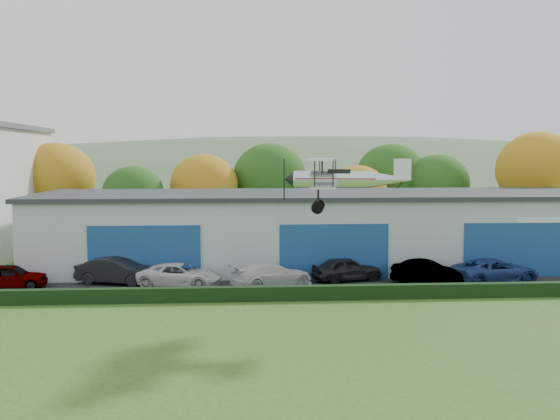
{
  "coord_description": "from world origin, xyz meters",
  "views": [
    {
      "loc": [
        -1.48,
        -19.58,
        7.97
      ],
      "look_at": [
        0.87,
        12.91,
        5.28
      ],
      "focal_mm": 42.43,
      "sensor_mm": 36.0,
      "label": 1
    }
  ],
  "objects": [
    {
      "name": "car_3",
      "position": [
        0.87,
        19.8,
        0.78
      ],
      "size": [
        5.43,
        3.79,
        1.46
      ],
      "primitive_type": "imported",
      "rotation": [
        0.0,
        0.0,
        1.96
      ],
      "color": "silver",
      "rests_on": "apron"
    },
    {
      "name": "car_4",
      "position": [
        5.72,
        21.32,
        0.8
      ],
      "size": [
        4.74,
        2.91,
        1.51
      ],
      "primitive_type": "imported",
      "rotation": [
        0.0,
        0.0,
        1.85
      ],
      "color": "black",
      "rests_on": "apron"
    },
    {
      "name": "apron",
      "position": [
        3.0,
        21.0,
        0.03
      ],
      "size": [
        48.0,
        9.0,
        0.05
      ],
      "primitive_type": "cube",
      "color": "black",
      "rests_on": "ground"
    },
    {
      "name": "car_5",
      "position": [
        10.52,
        20.13,
        0.77
      ],
      "size": [
        4.66,
        2.93,
        1.45
      ],
      "primitive_type": "imported",
      "rotation": [
        0.0,
        0.0,
        1.23
      ],
      "color": "gray",
      "rests_on": "apron"
    },
    {
      "name": "car_6",
      "position": [
        14.8,
        19.97,
        0.81
      ],
      "size": [
        5.91,
        3.71,
        1.52
      ],
      "primitive_type": "imported",
      "rotation": [
        0.0,
        0.0,
        1.8
      ],
      "color": "navy",
      "rests_on": "apron"
    },
    {
      "name": "tree_belt",
      "position": [
        0.85,
        40.62,
        5.61
      ],
      "size": [
        75.7,
        13.22,
        10.12
      ],
      "color": "#3D2614",
      "rests_on": "ground"
    },
    {
      "name": "ground",
      "position": [
        0.0,
        0.0,
        0.0
      ],
      "size": [
        300.0,
        300.0,
        0.0
      ],
      "primitive_type": "plane",
      "color": "#32591C",
      "rests_on": "ground"
    },
    {
      "name": "car_1",
      "position": [
        -8.61,
        21.35,
        0.87
      ],
      "size": [
        5.3,
        3.23,
        1.65
      ],
      "primitive_type": "imported",
      "rotation": [
        0.0,
        0.0,
        1.25
      ],
      "color": "black",
      "rests_on": "apron"
    },
    {
      "name": "car_0",
      "position": [
        -14.77,
        20.49,
        0.78
      ],
      "size": [
        4.37,
        1.93,
        1.46
      ],
      "primitive_type": "imported",
      "rotation": [
        0.0,
        0.0,
        1.62
      ],
      "color": "gray",
      "rests_on": "apron"
    },
    {
      "name": "hangar",
      "position": [
        5.0,
        27.98,
        2.66
      ],
      "size": [
        40.6,
        12.6,
        5.3
      ],
      "color": "#B2B7BC",
      "rests_on": "ground"
    },
    {
      "name": "biplane",
      "position": [
        3.69,
        11.67,
        6.91
      ],
      "size": [
        6.1,
        6.97,
        2.59
      ],
      "rotation": [
        0.0,
        0.0,
        -0.18
      ],
      "color": "silver"
    },
    {
      "name": "car_2",
      "position": [
        -4.67,
        20.25,
        0.75
      ],
      "size": [
        5.42,
        3.3,
        1.41
      ],
      "primitive_type": "imported",
      "rotation": [
        0.0,
        0.0,
        1.37
      ],
      "color": "silver",
      "rests_on": "apron"
    },
    {
      "name": "distant_hills",
      "position": [
        -4.38,
        140.0,
        -13.05
      ],
      "size": [
        430.0,
        196.0,
        56.0
      ],
      "color": "#4C6642",
      "rests_on": "ground"
    },
    {
      "name": "hedge",
      "position": [
        3.0,
        16.2,
        0.4
      ],
      "size": [
        46.0,
        0.6,
        0.8
      ],
      "primitive_type": "cube",
      "color": "black",
      "rests_on": "ground"
    }
  ]
}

